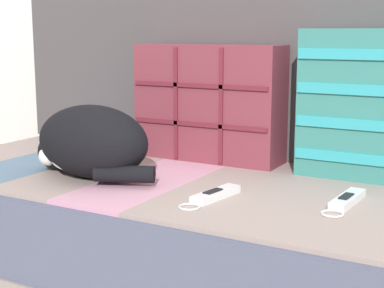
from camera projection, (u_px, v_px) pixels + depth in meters
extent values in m
cube|color=#4C5166|center=(274.00, 228.00, 1.49)|extent=(2.12, 0.80, 0.20)
cube|color=gray|center=(8.00, 152.00, 1.90)|extent=(0.20, 0.72, 0.01)
cube|color=slate|center=(55.00, 159.00, 1.80)|extent=(0.20, 0.72, 0.01)
cube|color=gray|center=(108.00, 166.00, 1.70)|extent=(0.20, 0.72, 0.01)
cube|color=#C6899E|center=(168.00, 174.00, 1.60)|extent=(0.20, 0.72, 0.01)
cube|color=gray|center=(236.00, 184.00, 1.50)|extent=(0.20, 0.72, 0.01)
cube|color=gray|center=(313.00, 195.00, 1.40)|extent=(0.20, 0.72, 0.01)
cube|color=#474242|center=(321.00, 77.00, 1.71)|extent=(2.12, 0.14, 0.50)
cube|color=brown|center=(209.00, 103.00, 1.74)|extent=(0.45, 0.13, 0.34)
cube|color=maroon|center=(198.00, 125.00, 1.69)|extent=(0.43, 0.01, 0.01)
cube|color=maroon|center=(176.00, 104.00, 1.72)|extent=(0.01, 0.01, 0.33)
cube|color=maroon|center=(198.00, 86.00, 1.67)|extent=(0.43, 0.01, 0.01)
cube|color=maroon|center=(221.00, 107.00, 1.65)|extent=(0.01, 0.01, 0.33)
cube|color=#337A70|center=(381.00, 105.00, 1.50)|extent=(0.41, 0.13, 0.39)
cube|color=teal|center=(372.00, 160.00, 1.46)|extent=(0.40, 0.01, 0.03)
cube|color=teal|center=(374.00, 126.00, 1.45)|extent=(0.40, 0.01, 0.03)
cube|color=teal|center=(376.00, 91.00, 1.43)|extent=(0.40, 0.01, 0.03)
cube|color=teal|center=(378.00, 55.00, 1.41)|extent=(0.40, 0.01, 0.03)
ellipsoid|color=black|center=(93.00, 141.00, 1.54)|extent=(0.35, 0.24, 0.19)
sphere|color=black|center=(56.00, 151.00, 1.62)|extent=(0.10, 0.10, 0.10)
sphere|color=white|center=(49.00, 156.00, 1.60)|extent=(0.06, 0.06, 0.06)
ellipsoid|color=white|center=(65.00, 154.00, 1.52)|extent=(0.10, 0.05, 0.09)
cylinder|color=black|center=(124.00, 174.00, 1.45)|extent=(0.15, 0.10, 0.04)
cone|color=black|center=(47.00, 132.00, 1.59)|extent=(0.04, 0.04, 0.04)
cone|color=black|center=(62.00, 130.00, 1.63)|extent=(0.04, 0.04, 0.04)
cube|color=white|center=(216.00, 194.00, 1.35)|extent=(0.06, 0.16, 0.02)
cube|color=black|center=(213.00, 191.00, 1.34)|extent=(0.03, 0.06, 0.00)
cube|color=black|center=(233.00, 188.00, 1.41)|extent=(0.03, 0.01, 0.02)
torus|color=silver|center=(189.00, 207.00, 1.28)|extent=(0.06, 0.06, 0.01)
cube|color=white|center=(348.00, 199.00, 1.31)|extent=(0.04, 0.16, 0.02)
cube|color=black|center=(346.00, 196.00, 1.30)|extent=(0.02, 0.06, 0.00)
cube|color=black|center=(358.00, 192.00, 1.37)|extent=(0.03, 0.01, 0.02)
torus|color=silver|center=(332.00, 214.00, 1.23)|extent=(0.05, 0.05, 0.01)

